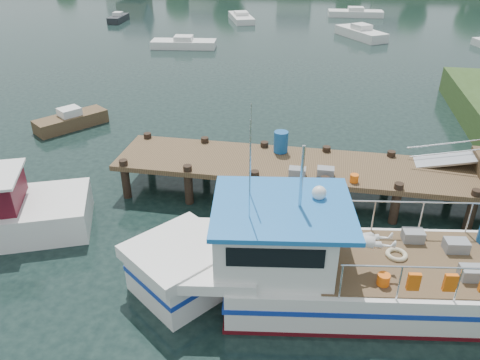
% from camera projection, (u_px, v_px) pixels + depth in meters
% --- Properties ---
extents(ground_plane, '(160.00, 160.00, 0.00)m').
position_uv_depth(ground_plane, '(272.00, 193.00, 18.54)').
color(ground_plane, black).
extents(dock, '(16.60, 3.00, 4.78)m').
position_uv_depth(dock, '(457.00, 155.00, 16.44)').
color(dock, brown).
rests_on(dock, ground).
extents(lobster_boat, '(11.71, 4.72, 5.57)m').
position_uv_depth(lobster_boat, '(323.00, 266.00, 13.00)').
color(lobster_boat, silver).
rests_on(lobster_boat, ground).
extents(moored_rowboat, '(3.17, 3.67, 1.06)m').
position_uv_depth(moored_rowboat, '(71.00, 120.00, 24.34)').
color(moored_rowboat, brown).
rests_on(moored_rowboat, ground).
extents(moored_far, '(6.26, 2.49, 1.04)m').
position_uv_depth(moored_far, '(355.00, 13.00, 53.78)').
color(moored_far, silver).
rests_on(moored_far, ground).
extents(moored_a, '(5.66, 2.53, 1.01)m').
position_uv_depth(moored_a, '(184.00, 43.00, 40.12)').
color(moored_a, silver).
rests_on(moored_a, ground).
extents(moored_b, '(4.81, 5.81, 1.26)m').
position_uv_depth(moored_b, '(361.00, 33.00, 43.52)').
color(moored_b, silver).
rests_on(moored_b, ground).
extents(moored_d, '(3.87, 6.13, 0.99)m').
position_uv_depth(moored_d, '(241.00, 17.00, 51.32)').
color(moored_d, silver).
rests_on(moored_d, ground).
extents(moored_e, '(1.46, 3.75, 1.02)m').
position_uv_depth(moored_e, '(118.00, 18.00, 50.88)').
color(moored_e, black).
rests_on(moored_e, ground).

